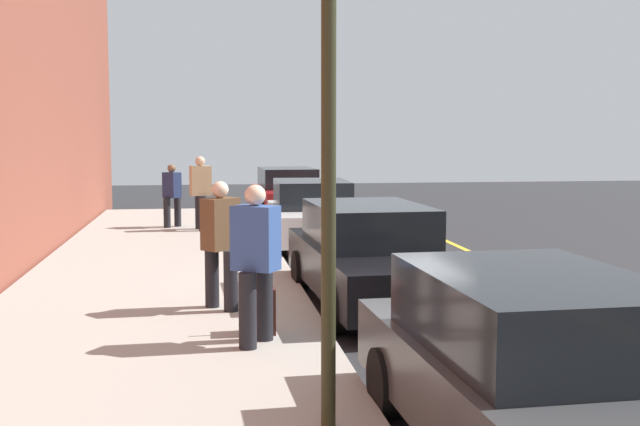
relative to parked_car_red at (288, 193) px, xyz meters
name	(u,v)px	position (x,y,z in m)	size (l,w,h in m)	color
ground_plane	(372,303)	(12.17, 0.00, -0.76)	(56.00, 56.00, 0.00)	#28282B
sidewalk	(152,305)	(12.17, -3.30, -0.68)	(28.00, 4.60, 0.15)	#A39E93
lane_stripe_centre	(569,296)	(12.17, 3.20, -0.75)	(28.00, 0.14, 0.01)	gold
parked_car_red	(288,193)	(0.00, 0.00, 0.00)	(4.42, 2.00, 1.51)	black
parked_car_white	(312,214)	(6.33, -0.12, 0.00)	(4.26, 1.98, 1.51)	black
parked_car_black	(370,255)	(12.33, -0.07, 0.00)	(4.85, 2.03, 1.51)	black
parked_car_charcoal	(541,376)	(18.26, -0.01, 0.00)	(4.64, 2.02, 1.51)	black
pedestrian_tan_coat	(201,191)	(3.87, -2.61, 0.38)	(0.60, 0.56, 1.85)	black
pedestrian_navy_coat	(172,194)	(3.16, -3.35, 0.26)	(0.51, 0.50, 1.63)	black
pedestrian_blue_coat	(256,260)	(14.83, -1.94, 0.38)	(0.55, 0.59, 1.85)	black
pedestrian_brown_coat	(221,241)	(12.94, -2.30, 0.34)	(0.54, 0.56, 1.78)	black
traffic_light_pole	(329,53)	(17.58, -1.53, 2.45)	(0.35, 0.26, 4.54)	#2D2D19
rolling_suitcase	(266,310)	(14.33, -1.79, -0.32)	(0.34, 0.22, 0.92)	#471E19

